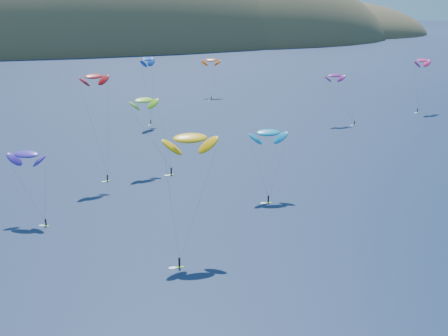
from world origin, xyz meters
The scene contains 10 objects.
island centered at (39.40, 562.36, -10.74)m, with size 730.00×300.00×210.00m.
kitesurfer_2 centered at (-5.78, 61.87, 20.71)m, with size 10.69×11.90×23.47m.
kitesurfer_3 centered at (-2.30, 116.73, 18.55)m, with size 10.11×12.00×20.91m.
kitesurfer_4 centered at (12.22, 176.70, 22.85)m, with size 8.81×10.20×25.39m.
kitesurfer_5 centered at (20.08, 85.90, 14.68)m, with size 9.27×9.63×17.17m.
kitesurfer_6 centered at (75.90, 154.96, 16.91)m, with size 8.86×10.30×19.09m.
kitesurfer_8 centered at (120.25, 164.62, 19.77)m, with size 9.69×8.71×22.28m.
kitesurfer_9 centered at (-15.56, 112.47, 25.94)m, with size 8.53×7.71×28.16m.
kitesurfer_10 centered at (-33.61, 88.22, 13.62)m, with size 9.05×11.55×15.95m.
kitesurfer_11 centered at (52.40, 226.17, 16.10)m, with size 9.32×15.46×18.50m.
Camera 1 is at (-36.48, -43.64, 46.42)m, focal length 50.00 mm.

